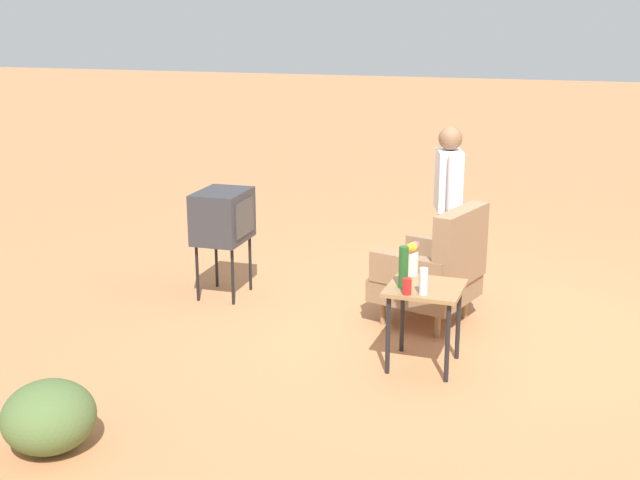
# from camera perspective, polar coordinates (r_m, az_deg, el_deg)

# --- Properties ---
(ground_plane) EXTENTS (60.00, 60.00, 0.00)m
(ground_plane) POSITION_cam_1_polar(r_m,az_deg,el_deg) (7.22, 8.65, -5.81)
(ground_plane) COLOR #C17A4C
(armchair) EXTENTS (0.94, 0.95, 1.06)m
(armchair) POSITION_cam_1_polar(r_m,az_deg,el_deg) (7.03, 8.22, -2.07)
(armchair) COLOR #937047
(armchair) RESTS_ON ground
(side_table) EXTENTS (0.56, 0.56, 0.65)m
(side_table) POSITION_cam_1_polar(r_m,az_deg,el_deg) (6.15, 7.44, -4.11)
(side_table) COLOR black
(side_table) RESTS_ON ground
(tv_on_stand) EXTENTS (0.62, 0.47, 1.03)m
(tv_on_stand) POSITION_cam_1_polar(r_m,az_deg,el_deg) (7.67, -6.89, 1.64)
(tv_on_stand) COLOR black
(tv_on_stand) RESTS_ON ground
(person_standing) EXTENTS (0.55, 0.32, 1.64)m
(person_standing) POSITION_cam_1_polar(r_m,az_deg,el_deg) (7.64, 9.02, 2.71)
(person_standing) COLOR #2D3347
(person_standing) RESTS_ON ground
(bottle_wine_green) EXTENTS (0.07, 0.07, 0.32)m
(bottle_wine_green) POSITION_cam_1_polar(r_m,az_deg,el_deg) (6.02, 5.92, -1.94)
(bottle_wine_green) COLOR #1E5623
(bottle_wine_green) RESTS_ON side_table
(soda_can_red) EXTENTS (0.07, 0.07, 0.12)m
(soda_can_red) POSITION_cam_1_polar(r_m,az_deg,el_deg) (5.91, 6.18, -3.28)
(soda_can_red) COLOR red
(soda_can_red) RESTS_ON side_table
(bottle_short_clear) EXTENTS (0.06, 0.06, 0.20)m
(bottle_short_clear) POSITION_cam_1_polar(r_m,az_deg,el_deg) (5.91, 7.33, -2.92)
(bottle_short_clear) COLOR silver
(bottle_short_clear) RESTS_ON side_table
(flower_vase) EXTENTS (0.15, 0.09, 0.27)m
(flower_vase) POSITION_cam_1_polar(r_m,az_deg,el_deg) (6.33, 6.57, -1.19)
(flower_vase) COLOR silver
(flower_vase) RESTS_ON side_table
(shrub_far) EXTENTS (0.58, 0.58, 0.45)m
(shrub_far) POSITION_cam_1_polar(r_m,az_deg,el_deg) (5.35, -18.63, -11.75)
(shrub_far) COLOR #516B38
(shrub_far) RESTS_ON ground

